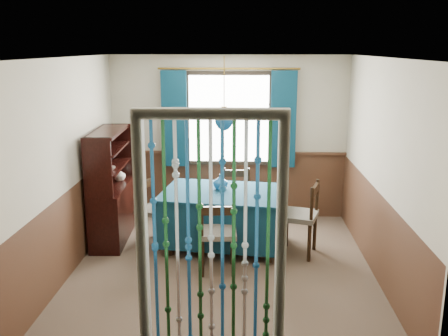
{
  "coord_description": "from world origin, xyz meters",
  "views": [
    {
      "loc": [
        0.26,
        -5.55,
        2.62
      ],
      "look_at": [
        -0.01,
        0.5,
        1.14
      ],
      "focal_mm": 40.0,
      "sensor_mm": 36.0,
      "label": 1
    }
  ],
  "objects_px": {
    "dining_table": "(224,215)",
    "bowl_shelf": "(109,168)",
    "chair_far": "(236,198)",
    "pendant_lamp": "(224,119)",
    "chair_right": "(301,216)",
    "sideboard": "(111,202)",
    "vase_sideboard": "(120,174)",
    "chair_near": "(218,234)",
    "vase_table": "(221,182)",
    "chair_left": "(154,210)"
  },
  "relations": [
    {
      "from": "vase_table",
      "to": "chair_near",
      "type": "bearing_deg",
      "value": -89.43
    },
    {
      "from": "pendant_lamp",
      "to": "vase_sideboard",
      "type": "height_order",
      "value": "pendant_lamp"
    },
    {
      "from": "chair_near",
      "to": "vase_sideboard",
      "type": "distance_m",
      "value": 1.97
    },
    {
      "from": "vase_table",
      "to": "dining_table",
      "type": "bearing_deg",
      "value": -64.86
    },
    {
      "from": "dining_table",
      "to": "bowl_shelf",
      "type": "relative_size",
      "value": 9.01
    },
    {
      "from": "chair_far",
      "to": "pendant_lamp",
      "type": "relative_size",
      "value": 0.96
    },
    {
      "from": "dining_table",
      "to": "bowl_shelf",
      "type": "xyz_separation_m",
      "value": [
        -1.5,
        -0.04,
        0.63
      ]
    },
    {
      "from": "dining_table",
      "to": "chair_right",
      "type": "distance_m",
      "value": 1.01
    },
    {
      "from": "pendant_lamp",
      "to": "chair_left",
      "type": "bearing_deg",
      "value": 174.49
    },
    {
      "from": "dining_table",
      "to": "pendant_lamp",
      "type": "relative_size",
      "value": 1.88
    },
    {
      "from": "chair_right",
      "to": "dining_table",
      "type": "bearing_deg",
      "value": 96.42
    },
    {
      "from": "vase_sideboard",
      "to": "bowl_shelf",
      "type": "bearing_deg",
      "value": -90.0
    },
    {
      "from": "sideboard",
      "to": "pendant_lamp",
      "type": "distance_m",
      "value": 1.97
    },
    {
      "from": "dining_table",
      "to": "sideboard",
      "type": "bearing_deg",
      "value": 179.92
    },
    {
      "from": "chair_right",
      "to": "sideboard",
      "type": "height_order",
      "value": "sideboard"
    },
    {
      "from": "bowl_shelf",
      "to": "vase_sideboard",
      "type": "distance_m",
      "value": 0.58
    },
    {
      "from": "sideboard",
      "to": "bowl_shelf",
      "type": "height_order",
      "value": "sideboard"
    },
    {
      "from": "chair_near",
      "to": "sideboard",
      "type": "height_order",
      "value": "sideboard"
    },
    {
      "from": "sideboard",
      "to": "vase_sideboard",
      "type": "height_order",
      "value": "sideboard"
    },
    {
      "from": "chair_right",
      "to": "sideboard",
      "type": "distance_m",
      "value": 2.58
    },
    {
      "from": "sideboard",
      "to": "vase_sideboard",
      "type": "distance_m",
      "value": 0.44
    },
    {
      "from": "chair_far",
      "to": "sideboard",
      "type": "bearing_deg",
      "value": 16.13
    },
    {
      "from": "bowl_shelf",
      "to": "sideboard",
      "type": "bearing_deg",
      "value": 103.81
    },
    {
      "from": "chair_far",
      "to": "vase_table",
      "type": "height_order",
      "value": "vase_table"
    },
    {
      "from": "chair_near",
      "to": "chair_right",
      "type": "height_order",
      "value": "chair_right"
    },
    {
      "from": "bowl_shelf",
      "to": "chair_near",
      "type": "bearing_deg",
      "value": -26.35
    },
    {
      "from": "chair_far",
      "to": "chair_right",
      "type": "height_order",
      "value": "chair_right"
    },
    {
      "from": "pendant_lamp",
      "to": "vase_sideboard",
      "type": "xyz_separation_m",
      "value": [
        -1.5,
        0.5,
        -0.87
      ]
    },
    {
      "from": "chair_left",
      "to": "sideboard",
      "type": "xyz_separation_m",
      "value": [
        -0.61,
        0.11,
        0.07
      ]
    },
    {
      "from": "chair_near",
      "to": "bowl_shelf",
      "type": "xyz_separation_m",
      "value": [
        -1.46,
        0.72,
        0.6
      ]
    },
    {
      "from": "pendant_lamp",
      "to": "chair_near",
      "type": "bearing_deg",
      "value": -93.31
    },
    {
      "from": "vase_table",
      "to": "bowl_shelf",
      "type": "bearing_deg",
      "value": -174.1
    },
    {
      "from": "chair_right",
      "to": "bowl_shelf",
      "type": "height_order",
      "value": "bowl_shelf"
    },
    {
      "from": "sideboard",
      "to": "bowl_shelf",
      "type": "relative_size",
      "value": 8.0
    },
    {
      "from": "sideboard",
      "to": "pendant_lamp",
      "type": "bearing_deg",
      "value": -10.2
    },
    {
      "from": "chair_near",
      "to": "vase_sideboard",
      "type": "height_order",
      "value": "vase_sideboard"
    },
    {
      "from": "chair_near",
      "to": "chair_left",
      "type": "distance_m",
      "value": 1.24
    },
    {
      "from": "chair_right",
      "to": "bowl_shelf",
      "type": "bearing_deg",
      "value": 103.78
    },
    {
      "from": "chair_left",
      "to": "sideboard",
      "type": "relative_size",
      "value": 0.58
    },
    {
      "from": "chair_far",
      "to": "bowl_shelf",
      "type": "bearing_deg",
      "value": 24.15
    },
    {
      "from": "chair_near",
      "to": "chair_far",
      "type": "xyz_separation_m",
      "value": [
        0.18,
        1.44,
        -0.0
      ]
    },
    {
      "from": "chair_near",
      "to": "pendant_lamp",
      "type": "xyz_separation_m",
      "value": [
        0.04,
        0.76,
        1.25
      ]
    },
    {
      "from": "chair_far",
      "to": "vase_sideboard",
      "type": "bearing_deg",
      "value": 6.72
    },
    {
      "from": "chair_near",
      "to": "chair_far",
      "type": "distance_m",
      "value": 1.45
    },
    {
      "from": "chair_near",
      "to": "pendant_lamp",
      "type": "height_order",
      "value": "pendant_lamp"
    },
    {
      "from": "bowl_shelf",
      "to": "chair_far",
      "type": "bearing_deg",
      "value": 23.58
    },
    {
      "from": "chair_right",
      "to": "bowl_shelf",
      "type": "xyz_separation_m",
      "value": [
        -2.49,
        0.15,
        0.57
      ]
    },
    {
      "from": "vase_table",
      "to": "vase_sideboard",
      "type": "xyz_separation_m",
      "value": [
        -1.45,
        0.39,
        -0.0
      ]
    },
    {
      "from": "pendant_lamp",
      "to": "bowl_shelf",
      "type": "xyz_separation_m",
      "value": [
        -1.5,
        -0.04,
        -0.65
      ]
    },
    {
      "from": "pendant_lamp",
      "to": "vase_table",
      "type": "bearing_deg",
      "value": 115.14
    }
  ]
}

